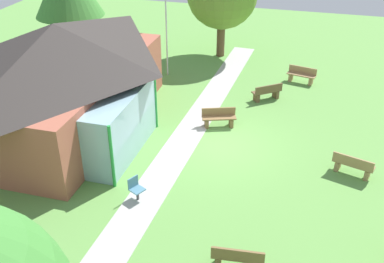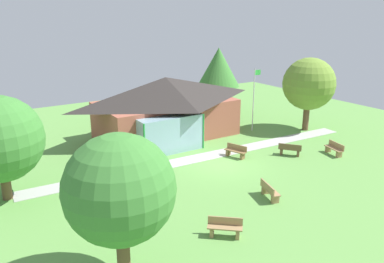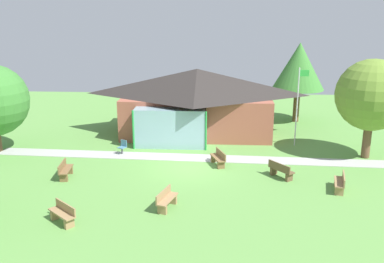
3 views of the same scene
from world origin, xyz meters
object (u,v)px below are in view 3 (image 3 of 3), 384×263
object	(u,v)px
bench_mid_right	(281,171)
tree_east_hedge	(372,95)
pavilion	(196,100)
patio_chair_west	(123,147)
flagpole	(298,103)
bench_lawn_far_right	(340,183)
bench_front_left	(63,214)
bench_rear_near_path	(219,158)
bench_front_center	(166,200)
bench_mid_left	(65,170)
tree_behind_pavilion_right	(299,66)

from	to	relation	value
bench_mid_right	tree_east_hedge	size ratio (longest dim) A/B	0.25
bench_mid_right	tree_east_hedge	bearing A→B (deg)	84.83
pavilion	bench_mid_right	world-z (taller)	pavilion
pavilion	bench_mid_right	distance (m)	9.72
tree_east_hedge	patio_chair_west	bearing A→B (deg)	-179.04
flagpole	bench_lawn_far_right	bearing A→B (deg)	-82.76
pavilion	bench_front_left	xyz separation A→B (m)	(-4.78, -13.67, -1.98)
bench_rear_near_path	flagpole	bearing A→B (deg)	-70.94
bench_front_center	bench_lawn_far_right	bearing A→B (deg)	123.72
patio_chair_west	tree_east_hedge	xyz separation A→B (m)	(14.59, 0.25, 3.36)
pavilion	bench_mid_left	distance (m)	11.06
bench_lawn_far_right	bench_front_center	xyz separation A→B (m)	(-8.21, -2.40, 0.00)
pavilion	bench_lawn_far_right	xyz separation A→B (m)	(7.53, -9.67, -1.98)
flagpole	patio_chair_west	distance (m)	11.34
tree_behind_pavilion_right	bench_front_center	bearing A→B (deg)	-117.80
pavilion	bench_front_center	world-z (taller)	pavilion
bench_mid_right	tree_east_hedge	world-z (taller)	tree_east_hedge
patio_chair_west	tree_behind_pavilion_right	distance (m)	15.24
bench_rear_near_path	tree_behind_pavilion_right	xyz separation A→B (m)	(6.07, 10.26, 3.93)
pavilion	tree_east_hedge	xyz separation A→B (m)	(10.37, -4.60, 1.39)
bench_front_left	patio_chair_west	bearing A→B (deg)	-52.70
tree_east_hedge	bench_lawn_far_right	bearing A→B (deg)	-119.28
bench_mid_left	tree_behind_pavilion_right	distance (m)	19.31
patio_chair_west	tree_behind_pavilion_right	size ratio (longest dim) A/B	0.14
bench_mid_left	tree_east_hedge	xyz separation A→B (m)	(16.78, 4.19, 3.37)
bench_mid_right	bench_rear_near_path	bearing A→B (deg)	-156.00
patio_chair_west	tree_behind_pavilion_right	world-z (taller)	tree_behind_pavilion_right
bench_front_left	tree_behind_pavilion_right	world-z (taller)	tree_behind_pavilion_right
bench_mid_right	bench_lawn_far_right	size ratio (longest dim) A/B	0.93
patio_chair_west	tree_east_hedge	bearing A→B (deg)	-151.84
flagpole	bench_rear_near_path	distance (m)	6.84
bench_mid_left	tree_behind_pavilion_right	world-z (taller)	tree_behind_pavilion_right
flagpole	tree_behind_pavilion_right	bearing A→B (deg)	80.13
bench_mid_left	tree_behind_pavilion_right	bearing A→B (deg)	126.28
bench_mid_right	bench_rear_near_path	world-z (taller)	same
flagpole	bench_mid_right	world-z (taller)	flagpole
bench_lawn_far_right	bench_rear_near_path	size ratio (longest dim) A/B	1.00
bench_front_left	patio_chair_west	size ratio (longest dim) A/B	1.65
flagpole	patio_chair_west	bearing A→B (deg)	-167.45
bench_mid_right	bench_front_center	xyz separation A→B (m)	(-5.55, -3.91, 0.00)
flagpole	bench_front_center	world-z (taller)	flagpole
tree_behind_pavilion_right	bench_rear_near_path	bearing A→B (deg)	-120.60
bench_mid_right	tree_behind_pavilion_right	distance (m)	12.92
pavilion	bench_lawn_far_right	size ratio (longest dim) A/B	7.13
pavilion	bench_mid_right	xyz separation A→B (m)	(4.87, -8.17, -1.98)
flagpole	bench_mid_left	world-z (taller)	flagpole
bench_rear_near_path	bench_front_center	bearing A→B (deg)	137.89
pavilion	patio_chair_west	size ratio (longest dim) A/B	12.93
bench_lawn_far_right	bench_front_left	distance (m)	12.94
pavilion	flagpole	world-z (taller)	flagpole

